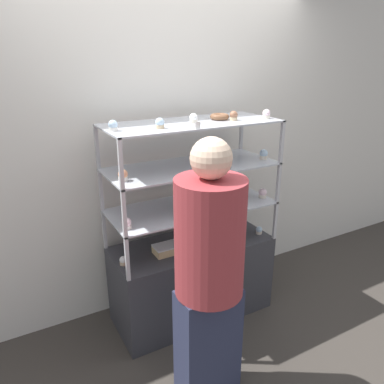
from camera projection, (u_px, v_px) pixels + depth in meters
ground_plane at (192, 311)px, 3.11m from camera, size 20.00×20.00×0.00m
back_wall at (168, 149)px, 3.00m from camera, size 8.00×0.05×2.60m
display_base at (192, 278)px, 3.00m from camera, size 1.24×0.52×0.64m
display_riser_lower at (192, 208)px, 2.79m from camera, size 1.24×0.52×0.31m
display_riser_middle at (192, 168)px, 2.69m from camera, size 1.24×0.52×0.31m
display_riser_upper at (192, 125)px, 2.58m from camera, size 1.24×0.52×0.31m
layer_cake_centerpiece at (192, 201)px, 2.73m from camera, size 0.16×0.16×0.11m
sheet_cake_frosted at (170, 248)px, 2.75m from camera, size 0.25×0.13×0.07m
cupcake_0 at (123, 261)px, 2.58m from camera, size 0.05×0.05×0.06m
cupcake_1 at (194, 243)px, 2.84m from camera, size 0.05×0.05×0.06m
cupcake_2 at (231, 238)px, 2.91m from camera, size 0.05×0.05×0.06m
cupcake_3 at (259, 230)px, 3.03m from camera, size 0.05×0.05×0.06m
price_tag_0 at (203, 255)px, 2.67m from camera, size 0.04×0.00×0.04m
cupcake_4 at (127, 224)px, 2.41m from camera, size 0.06×0.06×0.08m
cupcake_5 at (263, 193)px, 2.94m from camera, size 0.06×0.06×0.08m
price_tag_1 at (222, 211)px, 2.63m from camera, size 0.04×0.00×0.04m
cupcake_6 at (123, 176)px, 2.34m from camera, size 0.06×0.06×0.08m
cupcake_7 at (197, 163)px, 2.60m from camera, size 0.06×0.06×0.08m
cupcake_8 at (264, 155)px, 2.83m from camera, size 0.06×0.06×0.08m
price_tag_2 at (213, 171)px, 2.49m from camera, size 0.04×0.00×0.04m
cupcake_9 at (113, 126)px, 2.26m from camera, size 0.06×0.06×0.07m
cupcake_10 at (160, 123)px, 2.34m from camera, size 0.06×0.06×0.07m
cupcake_11 at (194, 119)px, 2.52m from camera, size 0.06×0.06×0.07m
cupcake_12 at (234, 116)px, 2.63m from camera, size 0.06×0.06×0.07m
cupcake_13 at (266, 114)px, 2.71m from camera, size 0.06×0.06×0.07m
price_tag_3 at (198, 125)px, 2.33m from camera, size 0.04×0.00×0.04m
donut_glazed at (220, 117)px, 2.67m from camera, size 0.14×0.14×0.04m
customer_figure at (209, 273)px, 2.06m from camera, size 0.38×0.38×1.64m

